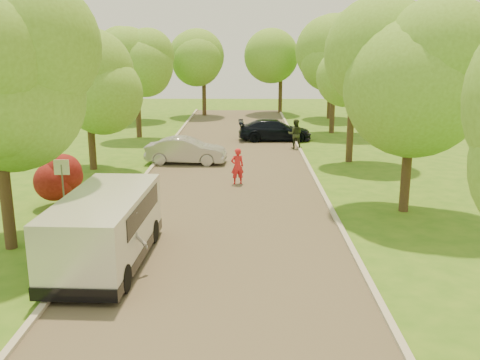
{
  "coord_description": "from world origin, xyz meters",
  "views": [
    {
      "loc": [
        0.8,
        -14.54,
        6.09
      ],
      "look_at": [
        0.58,
        4.59,
        1.3
      ],
      "focal_mm": 40.0,
      "sensor_mm": 36.0,
      "label": 1
    }
  ],
  "objects_px": {
    "dark_sedan": "(275,130)",
    "person_striped": "(237,166)",
    "street_sign": "(62,176)",
    "silver_sedan": "(186,151)",
    "minivan": "(106,228)",
    "longboard": "(128,268)",
    "person_olive": "(295,134)",
    "skateboarder": "(127,236)"
  },
  "relations": [
    {
      "from": "street_sign",
      "to": "minivan",
      "type": "bearing_deg",
      "value": -58.04
    },
    {
      "from": "minivan",
      "to": "dark_sedan",
      "type": "distance_m",
      "value": 21.7
    },
    {
      "from": "silver_sedan",
      "to": "person_olive",
      "type": "xyz_separation_m",
      "value": [
        6.2,
        4.36,
        0.2
      ]
    },
    {
      "from": "minivan",
      "to": "longboard",
      "type": "relative_size",
      "value": 5.69
    },
    {
      "from": "dark_sedan",
      "to": "person_striped",
      "type": "bearing_deg",
      "value": 167.17
    },
    {
      "from": "dark_sedan",
      "to": "person_olive",
      "type": "distance_m",
      "value": 3.13
    },
    {
      "from": "dark_sedan",
      "to": "person_olive",
      "type": "xyz_separation_m",
      "value": [
        1.1,
        -2.92,
        0.2
      ]
    },
    {
      "from": "street_sign",
      "to": "silver_sedan",
      "type": "bearing_deg",
      "value": 70.21
    },
    {
      "from": "street_sign",
      "to": "minivan",
      "type": "distance_m",
      "value": 4.94
    },
    {
      "from": "street_sign",
      "to": "person_striped",
      "type": "xyz_separation_m",
      "value": [
        6.2,
        5.03,
        -0.73
      ]
    },
    {
      "from": "dark_sedan",
      "to": "person_olive",
      "type": "height_order",
      "value": "person_olive"
    },
    {
      "from": "silver_sedan",
      "to": "skateboarder",
      "type": "height_order",
      "value": "skateboarder"
    },
    {
      "from": "minivan",
      "to": "dark_sedan",
      "type": "relative_size",
      "value": 1.15
    },
    {
      "from": "skateboarder",
      "to": "person_striped",
      "type": "xyz_separation_m",
      "value": [
        2.87,
        9.8,
        -0.21
      ]
    },
    {
      "from": "person_olive",
      "to": "dark_sedan",
      "type": "bearing_deg",
      "value": -65.59
    },
    {
      "from": "silver_sedan",
      "to": "dark_sedan",
      "type": "xyz_separation_m",
      "value": [
        5.1,
        7.28,
        -0.0
      ]
    },
    {
      "from": "dark_sedan",
      "to": "person_olive",
      "type": "relative_size",
      "value": 2.68
    },
    {
      "from": "street_sign",
      "to": "longboard",
      "type": "bearing_deg",
      "value": -55.08
    },
    {
      "from": "minivan",
      "to": "longboard",
      "type": "bearing_deg",
      "value": -37.38
    },
    {
      "from": "dark_sedan",
      "to": "street_sign",
      "type": "bearing_deg",
      "value": 151.32
    },
    {
      "from": "longboard",
      "to": "person_striped",
      "type": "relative_size",
      "value": 0.59
    },
    {
      "from": "street_sign",
      "to": "dark_sedan",
      "type": "distance_m",
      "value": 18.77
    },
    {
      "from": "longboard",
      "to": "person_striped",
      "type": "xyz_separation_m",
      "value": [
        2.87,
        9.8,
        0.73
      ]
    },
    {
      "from": "silver_sedan",
      "to": "longboard",
      "type": "height_order",
      "value": "silver_sedan"
    },
    {
      "from": "street_sign",
      "to": "skateboarder",
      "type": "relative_size",
      "value": 1.18
    },
    {
      "from": "dark_sedan",
      "to": "person_striped",
      "type": "height_order",
      "value": "person_striped"
    },
    {
      "from": "minivan",
      "to": "skateboarder",
      "type": "bearing_deg",
      "value": -37.38
    },
    {
      "from": "minivan",
      "to": "silver_sedan",
      "type": "bearing_deg",
      "value": 88.82
    },
    {
      "from": "person_striped",
      "to": "longboard",
      "type": "bearing_deg",
      "value": 56.0
    },
    {
      "from": "minivan",
      "to": "person_striped",
      "type": "relative_size",
      "value": 3.35
    },
    {
      "from": "longboard",
      "to": "minivan",
      "type": "bearing_deg",
      "value": -27.23
    },
    {
      "from": "longboard",
      "to": "person_striped",
      "type": "height_order",
      "value": "person_striped"
    },
    {
      "from": "dark_sedan",
      "to": "skateboarder",
      "type": "bearing_deg",
      "value": 164.76
    },
    {
      "from": "street_sign",
      "to": "person_olive",
      "type": "height_order",
      "value": "street_sign"
    },
    {
      "from": "street_sign",
      "to": "person_striped",
      "type": "distance_m",
      "value": 8.02
    },
    {
      "from": "street_sign",
      "to": "person_olive",
      "type": "distance_m",
      "value": 16.82
    },
    {
      "from": "street_sign",
      "to": "silver_sedan",
      "type": "distance_m",
      "value": 10.06
    },
    {
      "from": "street_sign",
      "to": "minivan",
      "type": "height_order",
      "value": "street_sign"
    },
    {
      "from": "skateboarder",
      "to": "person_olive",
      "type": "bearing_deg",
      "value": -96.35
    },
    {
      "from": "silver_sedan",
      "to": "person_olive",
      "type": "distance_m",
      "value": 7.58
    },
    {
      "from": "skateboarder",
      "to": "person_striped",
      "type": "relative_size",
      "value": 1.11
    },
    {
      "from": "street_sign",
      "to": "minivan",
      "type": "relative_size",
      "value": 0.39
    }
  ]
}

